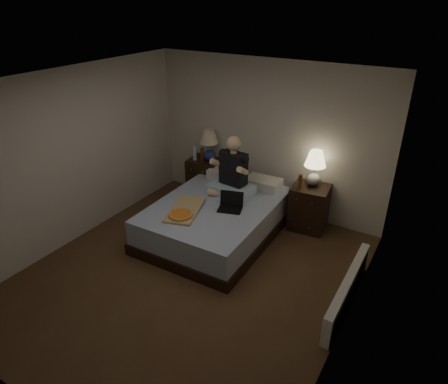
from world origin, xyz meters
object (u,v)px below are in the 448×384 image
Objects in this scene: lamp_right at (315,168)px; beer_bottle_left at (202,155)px; person at (232,167)px; pizza_box at (181,215)px; lamp_left at (209,145)px; radiator at (347,290)px; water_bottle at (195,153)px; bed at (216,219)px; nightstand_right at (309,208)px; nightstand_left at (206,178)px; laptop at (230,203)px; beer_bottle_right at (300,181)px; soda_can at (213,160)px.

beer_bottle_left is (-2.00, -0.07, -0.16)m from lamp_right.
person is 1.11m from pizza_box.
lamp_left is 3.39m from radiator.
water_bottle is at bearing -165.63° from beer_bottle_left.
nightstand_right is at bearing 38.24° from bed.
lamp_left is 1.77m from pizza_box.
nightstand_left is 3.13× the size of beer_bottle_left.
laptop is (-0.85, -0.98, 0.30)m from nightstand_right.
lamp_right is 0.74× the size of pizza_box.
laptop is (1.14, -1.07, 0.30)m from nightstand_left.
bed is 1.46m from water_bottle.
radiator is at bearing -27.41° from lamp_left.
beer_bottle_left reaches higher than radiator.
nightstand_left reaches higher than bed.
water_bottle is at bearing -146.06° from nightstand_left.
person reaches higher than lamp_right.
water_bottle is (-0.14, -0.12, 0.49)m from nightstand_left.
lamp_right is at bearing 1.88° from beer_bottle_left.
person is at bearing 157.20° from radiator.
lamp_right reaches higher than beer_bottle_right.
nightstand_right is at bearing -9.00° from nightstand_left.
lamp_left reaches higher than laptop.
lamp_right is at bearing 1.28° from soda_can.
beer_bottle_left reaches higher than soda_can.
beer_bottle_left is 1.07m from person.
person is (0.81, -0.63, 0.00)m from lamp_left.
nightstand_left is 1.01× the size of nightstand_right.
nightstand_right is 2.04m from pizza_box.
beer_bottle_left is at bearing 174.05° from nightstand_right.
radiator is at bearing -27.35° from soda_can.
lamp_right is 2.43× the size of beer_bottle_left.
nightstand_left is 2.09m from lamp_right.
laptop is at bearing -128.92° from lamp_right.
bed reaches higher than radiator.
laptop is (-0.85, -1.06, -0.34)m from lamp_right.
soda_can is at bearing 152.65° from radiator.
water_bottle is at bearing 156.09° from radiator.
beer_bottle_right is at bearing 32.15° from pizza_box.
beer_bottle_right is 0.14× the size of radiator.
lamp_right is 2.00m from beer_bottle_left.
soda_can is (-1.79, -0.04, -0.23)m from lamp_right.
beer_bottle_left is at bearing 121.66° from laptop.
beer_bottle_right reaches higher than radiator.
soda_can is (-1.80, 0.03, 0.41)m from nightstand_right.
bed is 3.02× the size of nightstand_right.
nightstand_right reaches higher than radiator.
soda_can is 0.11× the size of person.
nightstand_left is at bearing 94.92° from pizza_box.
lamp_right is 0.35× the size of radiator.
water_bottle is 2.50× the size of soda_can.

